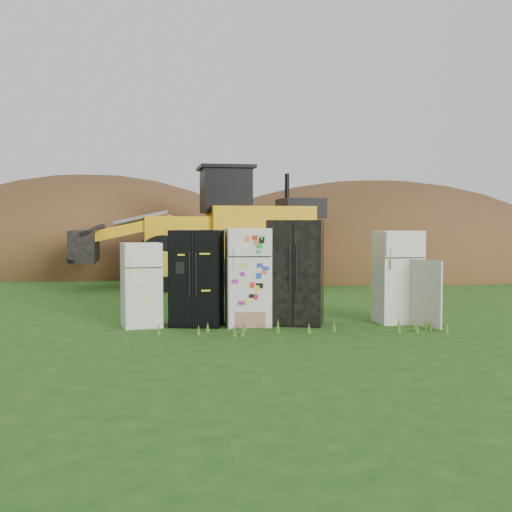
{
  "coord_description": "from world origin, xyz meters",
  "views": [
    {
      "loc": [
        -1.5,
        -11.88,
        1.92
      ],
      "look_at": [
        -0.16,
        2.0,
        1.19
      ],
      "focal_mm": 45.0,
      "sensor_mm": 36.0,
      "label": 1
    }
  ],
  "objects_px": {
    "fridge_black_side": "(197,278)",
    "fridge_dark_mid": "(296,272)",
    "fridge_leftmost": "(141,285)",
    "wheel_loader": "(196,226)",
    "fridge_sticker": "(248,277)",
    "fridge_open_door": "(398,277)"
  },
  "relations": [
    {
      "from": "fridge_leftmost",
      "to": "fridge_black_side",
      "type": "relative_size",
      "value": 0.87
    },
    {
      "from": "fridge_dark_mid",
      "to": "fridge_leftmost",
      "type": "bearing_deg",
      "value": -163.09
    },
    {
      "from": "fridge_leftmost",
      "to": "fridge_sticker",
      "type": "distance_m",
      "value": 1.97
    },
    {
      "from": "fridge_leftmost",
      "to": "wheel_loader",
      "type": "relative_size",
      "value": 0.21
    },
    {
      "from": "fridge_black_side",
      "to": "fridge_dark_mid",
      "type": "relative_size",
      "value": 0.91
    },
    {
      "from": "wheel_loader",
      "to": "fridge_sticker",
      "type": "bearing_deg",
      "value": -87.62
    },
    {
      "from": "fridge_black_side",
      "to": "fridge_sticker",
      "type": "distance_m",
      "value": 0.95
    },
    {
      "from": "fridge_black_side",
      "to": "fridge_open_door",
      "type": "relative_size",
      "value": 1.01
    },
    {
      "from": "fridge_leftmost",
      "to": "fridge_black_side",
      "type": "height_order",
      "value": "fridge_black_side"
    },
    {
      "from": "fridge_open_door",
      "to": "wheel_loader",
      "type": "distance_m",
      "value": 8.27
    },
    {
      "from": "wheel_loader",
      "to": "fridge_black_side",
      "type": "bearing_deg",
      "value": -94.96
    },
    {
      "from": "fridge_sticker",
      "to": "fridge_open_door",
      "type": "distance_m",
      "value": 2.89
    },
    {
      "from": "fridge_leftmost",
      "to": "wheel_loader",
      "type": "height_order",
      "value": "wheel_loader"
    },
    {
      "from": "fridge_dark_mid",
      "to": "wheel_loader",
      "type": "xyz_separation_m",
      "value": [
        -1.87,
        7.28,
        0.82
      ]
    },
    {
      "from": "fridge_leftmost",
      "to": "wheel_loader",
      "type": "distance_m",
      "value": 7.47
    },
    {
      "from": "fridge_black_side",
      "to": "wheel_loader",
      "type": "height_order",
      "value": "wheel_loader"
    },
    {
      "from": "fridge_sticker",
      "to": "fridge_black_side",
      "type": "bearing_deg",
      "value": 174.71
    },
    {
      "from": "fridge_leftmost",
      "to": "fridge_open_door",
      "type": "relative_size",
      "value": 0.88
    },
    {
      "from": "fridge_dark_mid",
      "to": "wheel_loader",
      "type": "height_order",
      "value": "wheel_loader"
    },
    {
      "from": "fridge_dark_mid",
      "to": "wheel_loader",
      "type": "bearing_deg",
      "value": 120.09
    },
    {
      "from": "fridge_black_side",
      "to": "fridge_dark_mid",
      "type": "xyz_separation_m",
      "value": [
        1.86,
        -0.0,
        0.09
      ]
    },
    {
      "from": "wheel_loader",
      "to": "fridge_dark_mid",
      "type": "bearing_deg",
      "value": -80.64
    }
  ]
}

